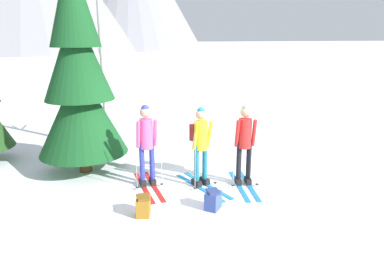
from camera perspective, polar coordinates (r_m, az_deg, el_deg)
ground_plane at (r=8.08m, az=-0.23°, el=-7.85°), size 400.00×400.00×0.00m
skier_in_pink at (r=7.75m, az=-7.26°, el=-0.96°), size 0.61×1.74×1.80m
skier_in_yellow at (r=7.70m, az=1.36°, el=-1.23°), size 0.81×1.75×1.75m
skier_in_red at (r=7.82m, az=8.31°, el=-0.86°), size 0.62×1.70×1.79m
pine_tree_mid at (r=8.67m, az=-17.52°, el=8.66°), size 2.06×2.06×4.98m
birch_tree_tall at (r=10.39m, az=-13.85°, el=10.84°), size 0.74×0.74×4.83m
backpack_on_snow_front at (r=6.93m, az=3.35°, el=-10.29°), size 0.39×0.40×0.38m
backpack_on_snow_beside at (r=6.75m, az=-7.71°, el=-11.14°), size 0.32×0.37×0.38m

